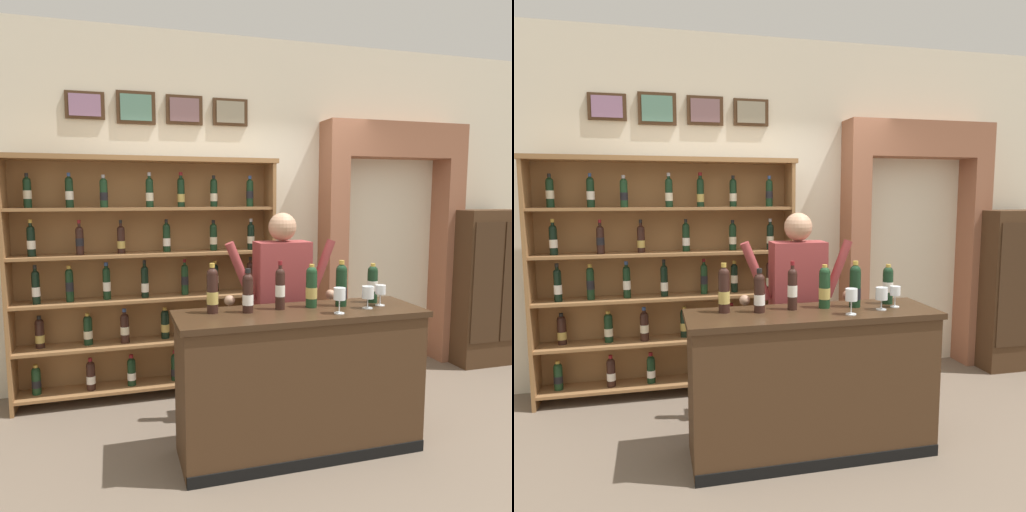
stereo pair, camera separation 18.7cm
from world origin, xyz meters
TOP-DOWN VIEW (x-y plane):
  - ground_plane at (0.00, 0.00)m, footprint 14.00×14.00m
  - back_wall at (-0.00, 1.63)m, footprint 12.00×0.19m
  - wine_shelf at (-0.83, 1.29)m, footprint 2.29×0.31m
  - archway_doorway at (1.65, 1.49)m, footprint 1.52×0.45m
  - side_cabinet at (2.68, 1.20)m, footprint 0.77×0.47m
  - tasting_counter at (0.10, -0.00)m, footprint 1.70×0.54m
  - shopkeeper at (0.15, 0.52)m, footprint 0.92×0.22m
  - tasting_bottle_prosecco at (-0.49, 0.11)m, footprint 0.08×0.08m
  - tasting_bottle_chianti at (-0.26, 0.06)m, footprint 0.07×0.07m
  - tasting_bottle_grappa at (-0.02, 0.08)m, footprint 0.07×0.07m
  - tasting_bottle_brunello at (0.21, 0.08)m, footprint 0.08×0.08m
  - tasting_bottle_bianco at (0.43, 0.06)m, footprint 0.08×0.08m
  - tasting_bottle_rosso at (0.70, 0.10)m, footprint 0.08×0.08m
  - wine_glass_spare at (0.70, -0.01)m, footprint 0.07×0.07m
  - wine_glass_center at (0.57, -0.06)m, footprint 0.08×0.08m
  - wine_glass_left at (0.32, -0.14)m, footprint 0.08×0.08m

SIDE VIEW (x-z plane):
  - ground_plane at x=0.00m, z-range -0.02..0.00m
  - tasting_counter at x=0.10m, z-range 0.00..1.00m
  - side_cabinet at x=2.68m, z-range 0.00..1.63m
  - shopkeeper at x=0.15m, z-range 0.20..1.84m
  - wine_shelf at x=-0.83m, z-range 0.05..2.15m
  - wine_glass_center at x=0.57m, z-range 1.02..1.18m
  - wine_glass_spare at x=0.70m, z-range 1.03..1.18m
  - wine_glass_left at x=0.32m, z-range 1.04..1.21m
  - tasting_bottle_chianti at x=-0.26m, z-range 0.98..1.28m
  - tasting_bottle_rosso at x=0.70m, z-range 1.00..1.28m
  - tasting_bottle_brunello at x=0.21m, z-range 0.99..1.29m
  - tasting_bottle_bianco at x=0.43m, z-range 0.98..1.31m
  - tasting_bottle_grappa at x=-0.02m, z-range 0.98..1.32m
  - tasting_bottle_prosecco at x=-0.49m, z-range 0.98..1.32m
  - archway_doorway at x=1.65m, z-range 0.17..2.66m
  - back_wall at x=0.00m, z-range 0.00..3.24m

